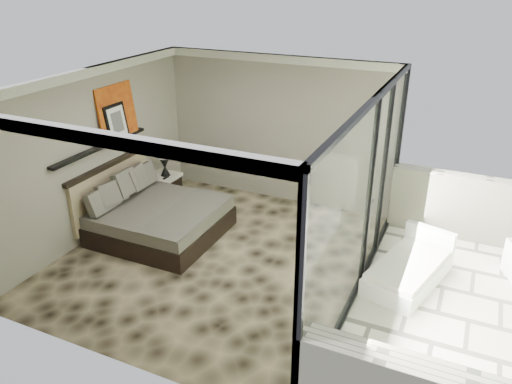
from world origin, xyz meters
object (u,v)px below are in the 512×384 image
at_px(table_lamp, 164,156).
at_px(lounger, 410,269).
at_px(bed, 155,216).
at_px(nightstand, 164,187).

bearing_deg(table_lamp, lounger, -10.27).
relative_size(bed, nightstand, 3.70).
bearing_deg(bed, lounger, 5.04).
bearing_deg(nightstand, bed, -38.19).
bearing_deg(bed, nightstand, 118.00).
relative_size(nightstand, lounger, 0.32).
bearing_deg(nightstand, table_lamp, 47.69).
relative_size(table_lamp, lounger, 0.36).
xyz_separation_m(bed, table_lamp, (-0.61, 1.24, 0.58)).
xyz_separation_m(nightstand, table_lamp, (0.04, 0.02, 0.63)).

